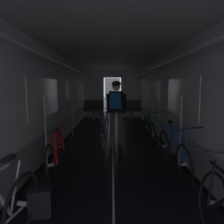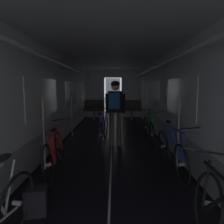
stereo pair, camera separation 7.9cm
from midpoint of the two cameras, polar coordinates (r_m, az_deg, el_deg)
name	(u,v)px [view 1 (the left image)]	position (r m, az deg, el deg)	size (l,w,h in m)	color
train_car_shell	(112,82)	(5.29, -0.41, 8.38)	(3.14, 12.34, 2.57)	black
bench_seat_far_left	(93,108)	(9.86, -5.56, 1.12)	(0.98, 0.51, 0.95)	gray
bench_seat_far_right	(130,108)	(9.85, 4.93, 1.13)	(0.98, 0.51, 0.95)	gray
bicycle_red	(56,152)	(3.97, -15.84, -10.73)	(0.44, 1.70, 0.96)	black
bicycle_green	(149,128)	(6.01, 9.95, -4.52)	(0.44, 1.69, 0.96)	black
bicycle_blue	(173,151)	(4.02, 16.00, -10.46)	(0.44, 1.69, 0.95)	black
person_cyclist_aisle	(116,106)	(5.42, 0.57, 1.71)	(0.55, 0.42, 1.73)	brown
bicycle_purple_in_aisle	(103,129)	(5.79, -2.84, -4.84)	(0.44, 1.69, 0.94)	black
backpack_on_floor	(40,202)	(2.89, -20.28, -22.39)	(0.26, 0.20, 0.34)	black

